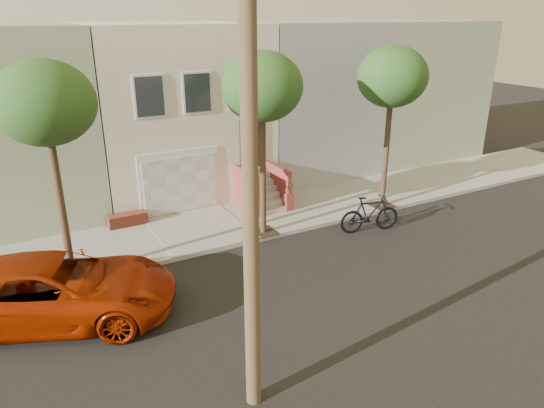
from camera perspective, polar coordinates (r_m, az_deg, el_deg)
ground at (r=14.52m, az=2.79°, el=-10.12°), size 90.00×90.00×0.00m
sidewalk at (r=18.73m, az=-5.81°, el=-2.44°), size 40.00×3.70×0.15m
house_row at (r=23.02m, az=-12.05°, el=10.94°), size 33.10×11.70×7.00m
tree_left at (r=14.64m, az=-24.64°, el=10.32°), size 2.70×2.57×6.30m
tree_mid at (r=16.46m, az=-1.13°, el=13.18°), size 2.70×2.57×6.30m
tree_right at (r=19.62m, az=13.65°, el=13.89°), size 2.70×2.57×6.30m
pickup_truck at (r=14.13m, az=-23.66°, el=-9.02°), size 6.76×4.97×1.71m
motorcycle at (r=18.40m, az=11.16°, el=-1.13°), size 2.38×1.16×1.38m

